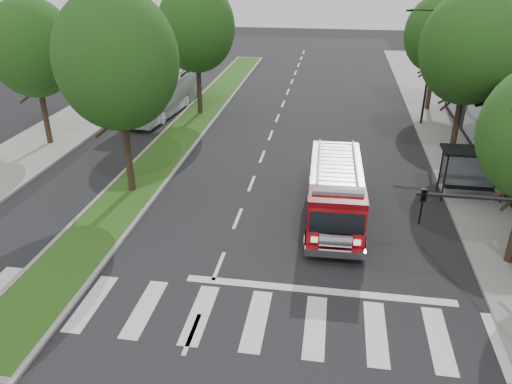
% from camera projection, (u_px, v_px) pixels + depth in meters
% --- Properties ---
extents(ground, '(140.00, 140.00, 0.00)m').
position_uv_depth(ground, '(219.00, 266.00, 19.98)').
color(ground, black).
rests_on(ground, ground).
extents(sidewalk_right, '(5.00, 80.00, 0.15)m').
position_uv_depth(sidewalk_right, '(484.00, 182.00, 27.09)').
color(sidewalk_right, gray).
rests_on(sidewalk_right, ground).
extents(sidewalk_left, '(5.00, 80.00, 0.15)m').
position_uv_depth(sidewalk_left, '(26.00, 154.00, 30.89)').
color(sidewalk_left, gray).
rests_on(sidewalk_left, ground).
extents(median, '(3.00, 50.00, 0.15)m').
position_uv_depth(median, '(194.00, 121.00, 36.81)').
color(median, gray).
rests_on(median, ground).
extents(bus_shelter, '(3.20, 1.60, 2.61)m').
position_uv_depth(bus_shelter, '(474.00, 160.00, 24.78)').
color(bus_shelter, black).
rests_on(bus_shelter, ground).
extents(tree_right_mid, '(5.60, 5.60, 9.72)m').
position_uv_depth(tree_right_mid, '(470.00, 48.00, 28.01)').
color(tree_right_mid, black).
rests_on(tree_right_mid, ground).
extents(tree_right_far, '(5.00, 5.00, 8.73)m').
position_uv_depth(tree_right_far, '(438.00, 34.00, 37.19)').
color(tree_right_far, black).
rests_on(tree_right_far, ground).
extents(tree_median_near, '(5.80, 5.80, 10.16)m').
position_uv_depth(tree_median_near, '(117.00, 60.00, 23.21)').
color(tree_median_near, black).
rests_on(tree_median_near, ground).
extents(tree_median_far, '(5.60, 5.60, 9.72)m').
position_uv_depth(tree_median_far, '(196.00, 27.00, 35.81)').
color(tree_median_far, black).
rests_on(tree_median_far, ground).
extents(tree_left_mid, '(5.20, 5.20, 9.16)m').
position_uv_depth(tree_left_mid, '(32.00, 48.00, 29.95)').
color(tree_left_mid, black).
rests_on(tree_left_mid, ground).
extents(streetlight_right_far, '(2.11, 0.20, 8.00)m').
position_uv_depth(streetlight_right_far, '(428.00, 63.00, 34.38)').
color(streetlight_right_far, black).
rests_on(streetlight_right_far, ground).
extents(fire_engine, '(2.64, 8.08, 2.78)m').
position_uv_depth(fire_engine, '(335.00, 193.00, 22.99)').
color(fire_engine, '#680508').
rests_on(fire_engine, ground).
extents(city_bus, '(3.33, 10.62, 2.91)m').
position_uv_depth(city_bus, '(162.00, 94.00, 38.45)').
color(city_bus, silver).
rests_on(city_bus, ground).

